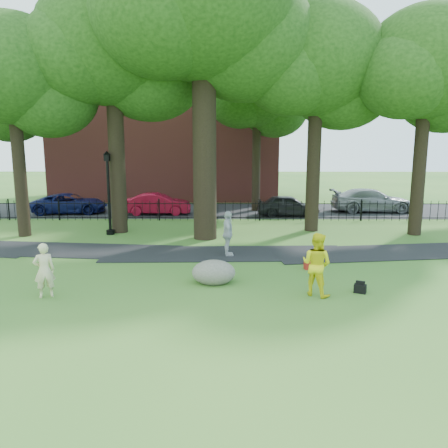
{
  "coord_description": "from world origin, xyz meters",
  "views": [
    {
      "loc": [
        1.09,
        -13.65,
        4.47
      ],
      "look_at": [
        0.95,
        2.0,
        1.61
      ],
      "focal_mm": 35.0,
      "sensor_mm": 36.0,
      "label": 1
    }
  ],
  "objects_px": {
    "man": "(317,264)",
    "boulder": "(214,271)",
    "big_tree": "(207,15)",
    "red_sedan": "(158,204)",
    "lamppost": "(109,194)",
    "woman": "(44,270)"
  },
  "relations": [
    {
      "from": "woman",
      "to": "boulder",
      "type": "bearing_deg",
      "value": 169.15
    },
    {
      "from": "red_sedan",
      "to": "big_tree",
      "type": "bearing_deg",
      "value": -155.87
    },
    {
      "from": "woman",
      "to": "man",
      "type": "height_order",
      "value": "man"
    },
    {
      "from": "man",
      "to": "red_sedan",
      "type": "distance_m",
      "value": 16.91
    },
    {
      "from": "lamppost",
      "to": "red_sedan",
      "type": "bearing_deg",
      "value": 81.75
    },
    {
      "from": "big_tree",
      "to": "man",
      "type": "relative_size",
      "value": 7.53
    },
    {
      "from": "woman",
      "to": "boulder",
      "type": "height_order",
      "value": "woman"
    },
    {
      "from": "lamppost",
      "to": "red_sedan",
      "type": "xyz_separation_m",
      "value": [
        1.39,
        6.36,
        -1.35
      ]
    },
    {
      "from": "boulder",
      "to": "man",
      "type": "bearing_deg",
      "value": -19.65
    },
    {
      "from": "boulder",
      "to": "red_sedan",
      "type": "distance_m",
      "value": 14.77
    },
    {
      "from": "red_sedan",
      "to": "boulder",
      "type": "bearing_deg",
      "value": -166.39
    },
    {
      "from": "big_tree",
      "to": "man",
      "type": "height_order",
      "value": "big_tree"
    },
    {
      "from": "big_tree",
      "to": "lamppost",
      "type": "relative_size",
      "value": 3.45
    },
    {
      "from": "big_tree",
      "to": "red_sedan",
      "type": "relative_size",
      "value": 3.42
    },
    {
      "from": "man",
      "to": "boulder",
      "type": "bearing_deg",
      "value": 17.98
    },
    {
      "from": "woman",
      "to": "red_sedan",
      "type": "height_order",
      "value": "woman"
    },
    {
      "from": "boulder",
      "to": "lamppost",
      "type": "distance_m",
      "value": 9.69
    },
    {
      "from": "big_tree",
      "to": "woman",
      "type": "relative_size",
      "value": 8.74
    },
    {
      "from": "man",
      "to": "boulder",
      "type": "distance_m",
      "value": 3.35
    },
    {
      "from": "woman",
      "to": "red_sedan",
      "type": "bearing_deg",
      "value": -119.52
    },
    {
      "from": "woman",
      "to": "boulder",
      "type": "xyz_separation_m",
      "value": [
        4.95,
        1.37,
        -0.41
      ]
    },
    {
      "from": "big_tree",
      "to": "woman",
      "type": "xyz_separation_m",
      "value": [
        -4.45,
        -8.41,
        -9.32
      ]
    }
  ]
}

